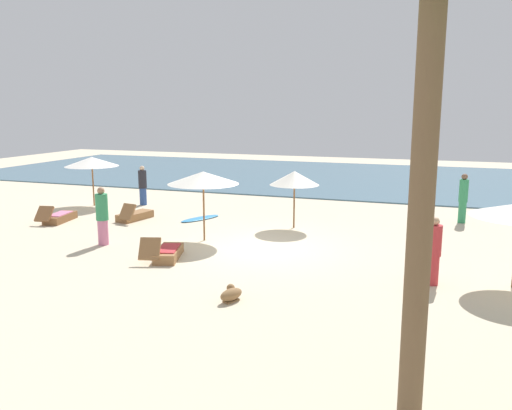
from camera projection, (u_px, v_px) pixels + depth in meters
name	position (u px, v px, depth m)	size (l,w,h in m)	color
ground_plane	(266.00, 249.00, 15.86)	(60.00, 60.00, 0.00)	beige
ocean_water	(354.00, 178.00, 31.60)	(48.00, 16.00, 0.06)	#476B7F
umbrella_0	(294.00, 178.00, 18.31)	(1.75, 1.75, 2.03)	brown
umbrella_1	(92.00, 162.00, 22.47)	(2.28, 2.28, 2.13)	brown
umbrella_4	(203.00, 178.00, 16.51)	(2.27, 2.27, 2.24)	brown
lounger_0	(134.00, 216.00, 19.88)	(0.87, 1.73, 0.73)	olive
lounger_2	(59.00, 217.00, 19.57)	(0.87, 1.77, 0.68)	brown
lounger_3	(167.00, 253.00, 14.78)	(1.05, 1.76, 0.72)	olive
person_0	(102.00, 216.00, 16.18)	(0.53, 0.53, 1.82)	#D17299
person_2	(463.00, 198.00, 19.27)	(0.33, 0.33, 1.84)	#338C59
person_3	(433.00, 251.00, 12.53)	(0.40, 0.40, 1.67)	#BF3338
person_5	(143.00, 185.00, 22.84)	(0.47, 0.47, 1.73)	#2D4C8C
dog	(231.00, 294.00, 11.55)	(0.49, 0.67, 0.31)	olive
surfboard	(200.00, 218.00, 20.03)	(1.22, 1.88, 0.07)	#338CCC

